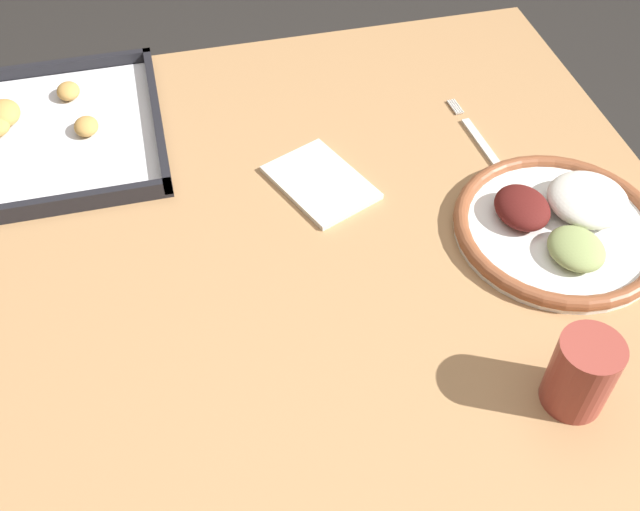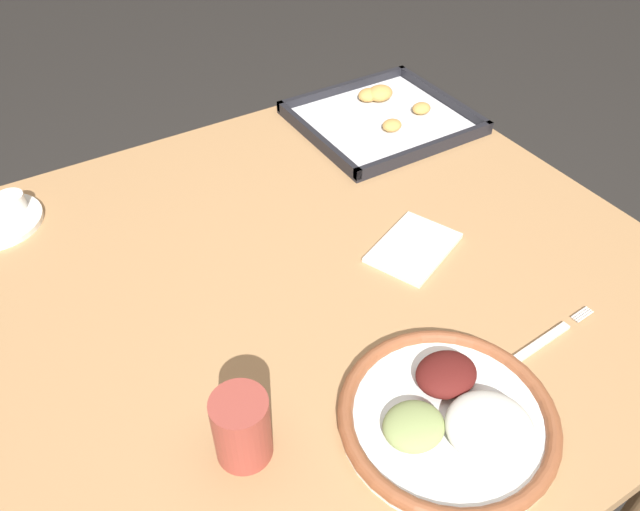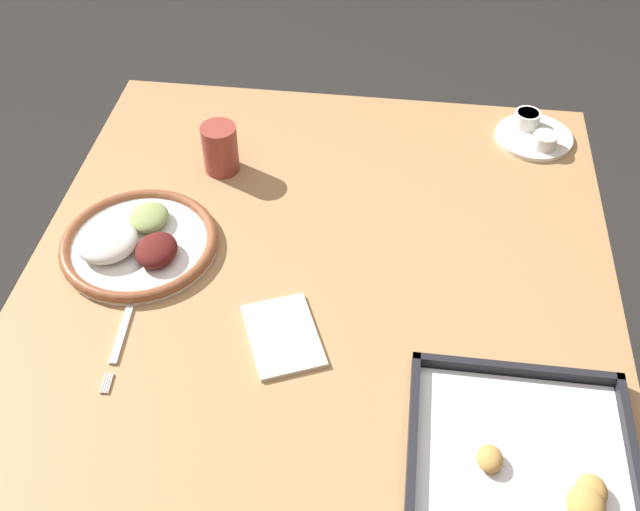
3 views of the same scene
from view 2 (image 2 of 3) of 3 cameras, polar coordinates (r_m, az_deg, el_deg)
The scene contains 7 objects.
ground_plane at distance 1.59m, azimuth 0.13°, elevation -21.14°, with size 8.00×8.00×0.00m, color #282623.
dining_table at distance 1.06m, azimuth 0.18°, elevation -5.41°, with size 1.05×1.00×0.75m.
dinner_plate at distance 0.81m, azimuth 11.92°, elevation -14.18°, with size 0.27×0.27×0.05m.
fork at distance 0.93m, azimuth 19.37°, elevation -7.65°, with size 0.20×0.03×0.00m.
baking_tray at distance 1.36m, azimuth 5.73°, elevation 12.50°, with size 0.34×0.31×0.04m.
drinking_cup at distance 0.75m, azimuth -7.17°, elevation -15.35°, with size 0.07×0.07×0.10m.
napkin at distance 1.03m, azimuth 8.55°, elevation 0.72°, with size 0.18×0.15×0.01m.
Camera 2 is at (-0.38, -0.61, 1.42)m, focal length 35.00 mm.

